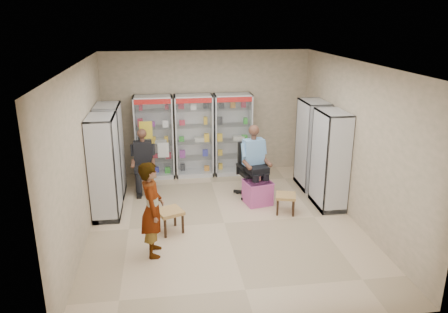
{
  "coord_description": "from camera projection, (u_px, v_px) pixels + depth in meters",
  "views": [
    {
      "loc": [
        -1.07,
        -7.47,
        3.8
      ],
      "look_at": [
        0.1,
        0.7,
        1.11
      ],
      "focal_mm": 35.0,
      "sensor_mm": 36.0,
      "label": 1
    }
  ],
  "objects": [
    {
      "name": "seated_shopkeeper",
      "position": [
        253.0,
        164.0,
        9.36
      ],
      "size": [
        0.64,
        0.78,
        1.5
      ],
      "primitive_type": null,
      "rotation": [
        0.0,
        0.0,
        0.23
      ],
      "color": "#6887CE",
      "rests_on": "floor"
    },
    {
      "name": "wooden_chair",
      "position": [
        144.0,
        169.0,
        9.88
      ],
      "size": [
        0.42,
        0.42,
        0.94
      ],
      "primitive_type": "cube",
      "color": "#331A13",
      "rests_on": "floor"
    },
    {
      "name": "office_chair",
      "position": [
        252.0,
        170.0,
        9.46
      ],
      "size": [
        0.77,
        0.77,
        1.18
      ],
      "primitive_type": "cube",
      "rotation": [
        0.0,
        0.0,
        0.23
      ],
      "color": "black",
      "rests_on": "floor"
    },
    {
      "name": "pink_trunk",
      "position": [
        258.0,
        192.0,
        9.15
      ],
      "size": [
        0.61,
        0.59,
        0.5
      ],
      "primitive_type": "cube",
      "rotation": [
        0.0,
        0.0,
        0.21
      ],
      "color": "#C14DA5",
      "rests_on": "floor"
    },
    {
      "name": "tea_glass",
      "position": [
        259.0,
        178.0,
        9.1
      ],
      "size": [
        0.07,
        0.07,
        0.11
      ],
      "primitive_type": "cylinder",
      "color": "#5F2D08",
      "rests_on": "pink_trunk"
    },
    {
      "name": "floor",
      "position": [
        224.0,
        223.0,
        8.35
      ],
      "size": [
        6.0,
        6.0,
        0.0
      ],
      "primitive_type": "plane",
      "color": "tan",
      "rests_on": "ground"
    },
    {
      "name": "woven_stool_b",
      "position": [
        170.0,
        221.0,
        7.96
      ],
      "size": [
        0.56,
        0.56,
        0.43
      ],
      "primitive_type": "cube",
      "rotation": [
        0.0,
        0.0,
        0.39
      ],
      "color": "#AD8849",
      "rests_on": "floor"
    },
    {
      "name": "cabinet_right_near",
      "position": [
        330.0,
        160.0,
        8.81
      ],
      "size": [
        0.9,
        0.5,
        2.0
      ],
      "primitive_type": "cube",
      "rotation": [
        0.0,
        0.0,
        1.57
      ],
      "color": "#A5A7AC",
      "rests_on": "floor"
    },
    {
      "name": "cabinet_back_left",
      "position": [
        154.0,
        137.0,
        10.43
      ],
      "size": [
        0.9,
        0.5,
        2.0
      ],
      "primitive_type": "cube",
      "color": "silver",
      "rests_on": "floor"
    },
    {
      "name": "woven_stool_a",
      "position": [
        285.0,
        204.0,
        8.73
      ],
      "size": [
        0.48,
        0.48,
        0.39
      ],
      "primitive_type": "cube",
      "rotation": [
        0.0,
        0.0,
        -0.28
      ],
      "color": "#A48C45",
      "rests_on": "floor"
    },
    {
      "name": "cabinet_back_mid",
      "position": [
        194.0,
        136.0,
        10.56
      ],
      "size": [
        0.9,
        0.5,
        2.0
      ],
      "primitive_type": "cube",
      "color": "#B2B4BA",
      "rests_on": "floor"
    },
    {
      "name": "cabinet_left_far",
      "position": [
        111.0,
        150.0,
        9.43
      ],
      "size": [
        0.9,
        0.5,
        2.0
      ],
      "primitive_type": "cube",
      "rotation": [
        0.0,
        0.0,
        -1.57
      ],
      "color": "silver",
      "rests_on": "floor"
    },
    {
      "name": "room_shell",
      "position": [
        224.0,
        123.0,
        7.74
      ],
      "size": [
        5.02,
        6.02,
        3.01
      ],
      "color": "#C3AB90",
      "rests_on": "ground"
    },
    {
      "name": "cabinet_right_far",
      "position": [
        312.0,
        145.0,
        9.84
      ],
      "size": [
        0.9,
        0.5,
        2.0
      ],
      "primitive_type": "cube",
      "rotation": [
        0.0,
        0.0,
        1.57
      ],
      "color": "#A7AAAE",
      "rests_on": "floor"
    },
    {
      "name": "cabinet_back_right",
      "position": [
        233.0,
        134.0,
        10.69
      ],
      "size": [
        0.9,
        0.5,
        2.0
      ],
      "primitive_type": "cube",
      "color": "silver",
      "rests_on": "floor"
    },
    {
      "name": "seated_customer",
      "position": [
        143.0,
        161.0,
        9.77
      ],
      "size": [
        0.44,
        0.6,
        1.34
      ],
      "primitive_type": null,
      "color": "black",
      "rests_on": "floor"
    },
    {
      "name": "cabinet_left_near",
      "position": [
        105.0,
        167.0,
        8.4
      ],
      "size": [
        0.9,
        0.5,
        2.0
      ],
      "primitive_type": "cube",
      "rotation": [
        0.0,
        0.0,
        -1.57
      ],
      "color": "#A4A7AB",
      "rests_on": "floor"
    },
    {
      "name": "standing_man",
      "position": [
        152.0,
        209.0,
        7.05
      ],
      "size": [
        0.38,
        0.59,
        1.61
      ],
      "primitive_type": "imported",
      "rotation": [
        0.0,
        0.0,
        1.57
      ],
      "color": "gray",
      "rests_on": "floor"
    }
  ]
}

